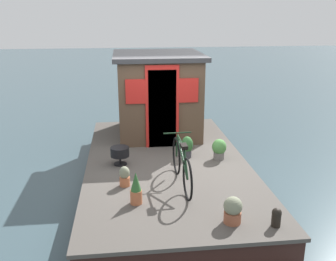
{
  "coord_description": "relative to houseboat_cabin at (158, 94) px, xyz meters",
  "views": [
    {
      "loc": [
        -7.05,
        0.81,
        3.38
      ],
      "look_at": [
        -0.2,
        0.0,
        1.2
      ],
      "focal_mm": 40.72,
      "sensor_mm": 36.0,
      "label": 1
    }
  ],
  "objects": [
    {
      "name": "ground_plane",
      "position": [
        -1.82,
        0.0,
        -1.48
      ],
      "size": [
        60.0,
        60.0,
        0.0
      ],
      "primitive_type": "plane",
      "color": "#384C54"
    },
    {
      "name": "houseboat_deck",
      "position": [
        -1.82,
        0.0,
        -1.23
      ],
      "size": [
        5.88,
        3.17,
        0.5
      ],
      "color": "#4C4742",
      "rests_on": "ground_plane"
    },
    {
      "name": "bicycle",
      "position": [
        -2.96,
        -0.12,
        -0.6
      ],
      "size": [
        1.7,
        0.5,
        0.82
      ],
      "color": "black",
      "rests_on": "houseboat_deck"
    },
    {
      "name": "potted_plant_geranium",
      "position": [
        -1.85,
        -1.06,
        -0.76
      ],
      "size": [
        0.29,
        0.29,
        0.42
      ],
      "color": "slate",
      "rests_on": "houseboat_deck"
    },
    {
      "name": "houseboat_cabin",
      "position": [
        0.0,
        0.0,
        0.0
      ],
      "size": [
        2.15,
        2.05,
        1.94
      ],
      "color": "#4C3828",
      "rests_on": "houseboat_deck"
    },
    {
      "name": "charcoal_grill",
      "position": [
        -1.9,
        0.93,
        -0.73
      ],
      "size": [
        0.36,
        0.36,
        0.35
      ],
      "color": "black",
      "rests_on": "houseboat_deck"
    },
    {
      "name": "mooring_bollard",
      "position": [
        -4.41,
        -1.23,
        -0.83
      ],
      "size": [
        0.14,
        0.14,
        0.28
      ],
      "color": "black",
      "rests_on": "houseboat_deck"
    },
    {
      "name": "potted_plant_thyme",
      "position": [
        -1.69,
        -0.43,
        -0.74
      ],
      "size": [
        0.24,
        0.24,
        0.45
      ],
      "color": "#38383D",
      "rests_on": "houseboat_deck"
    },
    {
      "name": "potted_plant_rosemary",
      "position": [
        -3.52,
        0.67,
        -0.73
      ],
      "size": [
        0.19,
        0.19,
        0.52
      ],
      "color": "#B2603D",
      "rests_on": "houseboat_deck"
    },
    {
      "name": "potted_plant_mint",
      "position": [
        -2.87,
        0.85,
        -0.8
      ],
      "size": [
        0.18,
        0.18,
        0.35
      ],
      "color": "#B2603D",
      "rests_on": "houseboat_deck"
    },
    {
      "name": "potted_plant_ivy",
      "position": [
        -4.24,
        -0.66,
        -0.78
      ],
      "size": [
        0.27,
        0.27,
        0.4
      ],
      "color": "#935138",
      "rests_on": "houseboat_deck"
    }
  ]
}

